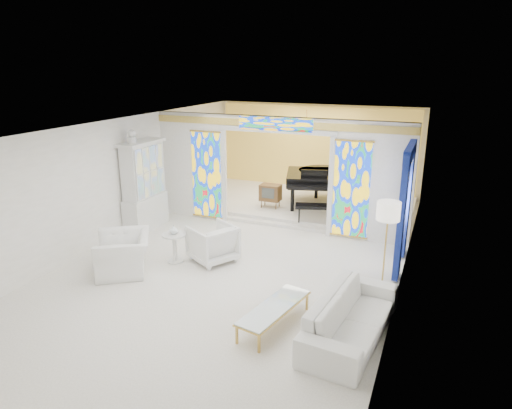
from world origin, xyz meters
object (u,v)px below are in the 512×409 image
at_px(armchair_right, 213,243).
at_px(coffee_table, 274,308).
at_px(sofa, 351,317).
at_px(tv_console, 270,193).
at_px(armchair_left, 124,254).
at_px(china_cabinet, 144,186).
at_px(grand_piano, 318,177).

relative_size(armchair_right, coffee_table, 0.54).
xyz_separation_m(sofa, tv_console, (-3.53, 5.55, 0.27)).
bearing_deg(armchair_left, sofa, 48.96).
distance_m(china_cabinet, sofa, 6.92).
relative_size(armchair_left, coffee_table, 0.72).
bearing_deg(grand_piano, china_cabinet, -154.29).
height_order(sofa, tv_console, tv_console).
bearing_deg(sofa, china_cabinet, 69.86).
bearing_deg(coffee_table, sofa, 8.23).
xyz_separation_m(china_cabinet, coffee_table, (4.90, -3.23, -0.83)).
distance_m(armchair_right, tv_console, 3.75).
height_order(armchair_right, coffee_table, armchair_right).
bearing_deg(armchair_right, sofa, 92.19).
bearing_deg(tv_console, sofa, -57.93).
height_order(china_cabinet, tv_console, china_cabinet).
distance_m(china_cabinet, armchair_right, 3.04).
height_order(armchair_left, coffee_table, armchair_left).
height_order(armchair_left, armchair_right, armchair_right).
bearing_deg(armchair_left, china_cabinet, 171.36).
distance_m(sofa, grand_piano, 6.92).
bearing_deg(china_cabinet, armchair_left, -64.36).
bearing_deg(armchair_left, tv_console, 129.30).
bearing_deg(china_cabinet, sofa, -26.29).
xyz_separation_m(china_cabinet, grand_piano, (3.84, 3.44, -0.18)).
xyz_separation_m(china_cabinet, tv_console, (2.64, 2.51, -0.54)).
relative_size(sofa, tv_console, 3.59).
height_order(china_cabinet, grand_piano, china_cabinet).
xyz_separation_m(armchair_right, grand_piano, (1.16, 4.68, 0.57)).
bearing_deg(tv_console, armchair_left, -106.76).
bearing_deg(sofa, armchair_right, 68.66).
bearing_deg(coffee_table, grand_piano, 99.08).
bearing_deg(armchair_right, tv_console, -149.76).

